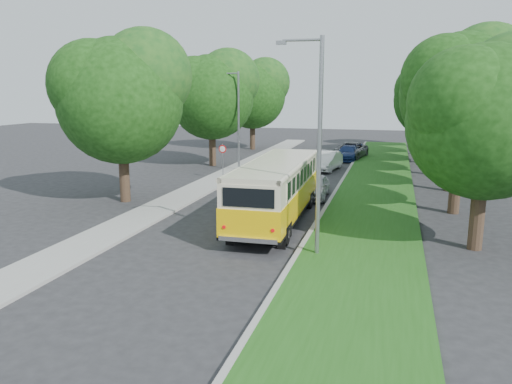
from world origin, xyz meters
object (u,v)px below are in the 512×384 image
(lamppost_far, at_px, (237,117))
(car_blue, at_px, (348,153))
(car_white, at_px, (326,161))
(vintage_bus, at_px, (276,192))
(lamppost_near, at_px, (317,140))
(car_grey, at_px, (350,150))
(car_silver, at_px, (314,186))

(lamppost_far, xyz_separation_m, car_blue, (7.70, 8.25, -3.47))
(car_blue, bearing_deg, car_white, -93.03)
(vintage_bus, bearing_deg, lamppost_near, -60.95)
(lamppost_far, xyz_separation_m, car_grey, (7.70, 9.41, -3.38))
(car_grey, bearing_deg, car_blue, -80.00)
(lamppost_near, xyz_separation_m, car_silver, (-1.64, 10.25, -3.70))
(car_blue, bearing_deg, lamppost_far, -125.74)
(lamppost_far, bearing_deg, lamppost_near, -64.29)
(lamppost_far, relative_size, car_blue, 1.67)
(lamppost_near, relative_size, car_silver, 2.04)
(car_silver, height_order, car_white, car_white)
(lamppost_near, xyz_separation_m, vintage_bus, (-2.51, 4.30, -2.88))
(car_white, bearing_deg, car_blue, 87.56)
(lamppost_near, xyz_separation_m, lamppost_far, (-8.91, 18.50, -0.25))
(lamppost_far, bearing_deg, car_blue, 46.96)
(vintage_bus, height_order, car_blue, vintage_bus)
(car_silver, bearing_deg, lamppost_near, -82.31)
(lamppost_near, relative_size, vintage_bus, 0.80)
(lamppost_far, distance_m, car_silver, 11.52)
(vintage_bus, xyz_separation_m, car_blue, (1.30, 22.45, -0.84))
(car_white, bearing_deg, lamppost_near, -75.62)
(lamppost_near, xyz_separation_m, car_grey, (-1.21, 27.91, -3.63))
(car_silver, relative_size, car_white, 0.88)
(lamppost_near, height_order, car_silver, lamppost_near)
(car_white, xyz_separation_m, car_grey, (1.13, 7.38, -0.00))
(car_silver, relative_size, car_blue, 0.88)
(vintage_bus, distance_m, car_silver, 6.08)
(vintage_bus, height_order, car_white, vintage_bus)
(lamppost_near, distance_m, vintage_bus, 5.75)
(lamppost_near, height_order, car_blue, lamppost_near)
(vintage_bus, relative_size, car_silver, 2.55)
(vintage_bus, distance_m, car_grey, 23.67)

